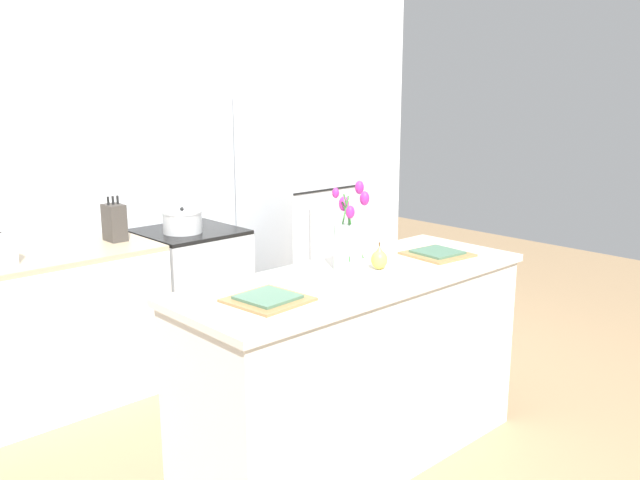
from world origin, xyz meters
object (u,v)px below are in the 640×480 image
plate_setting_right (437,253)px  knife_block (114,222)px  refrigerator (299,213)px  stove_range (192,296)px  pear_figurine (379,259)px  plate_setting_left (268,299)px  flower_vase (349,242)px  cooking_pot (182,222)px

plate_setting_right → knife_block: bearing=119.5°
refrigerator → knife_block: refrigerator is taller
stove_range → pear_figurine: (0.04, -1.61, 0.55)m
stove_range → plate_setting_left: size_ratio=2.84×
flower_vase → refrigerator: bearing=56.0°
refrigerator → plate_setting_right: (-0.49, -1.64, 0.07)m
pear_figurine → plate_setting_left: pear_figurine is taller
flower_vase → cooking_pot: size_ratio=1.68×
plate_setting_left → knife_block: size_ratio=1.16×
plate_setting_right → cooking_pot: (-0.53, 1.59, 0.01)m
stove_range → knife_block: (-0.49, 0.03, 0.56)m
knife_block → refrigerator: bearing=-1.3°
stove_range → refrigerator: (0.95, 0.00, 0.44)m
plate_setting_left → pear_figurine: bearing=2.1°
stove_range → cooking_pot: (-0.07, -0.05, 0.52)m
stove_range → flower_vase: size_ratio=2.12×
plate_setting_left → knife_block: 1.68m
pear_figurine → plate_setting_left: 0.70m
pear_figurine → cooking_pot: (-0.11, 1.57, -0.03)m
plate_setting_right → knife_block: 1.92m
flower_vase → cooking_pot: 1.49m
plate_setting_right → knife_block: (-0.95, 1.67, 0.05)m
cooking_pot → knife_block: 0.43m
stove_range → pear_figurine: 1.70m
plate_setting_right → flower_vase: bearing=169.1°
flower_vase → cooking_pot: flower_vase is taller
plate_setting_left → cooking_pot: size_ratio=1.25×
stove_range → cooking_pot: size_ratio=3.56×
plate_setting_right → knife_block: knife_block is taller
flower_vase → plate_setting_left: 0.60m
refrigerator → flower_vase: size_ratio=4.19×
refrigerator → pear_figurine: size_ratio=13.56×
plate_setting_right → cooking_pot: cooking_pot is taller
flower_vase → plate_setting_left: (-0.57, -0.10, -0.13)m
stove_range → knife_block: knife_block is taller
stove_range → refrigerator: 1.05m
refrigerator → plate_setting_right: refrigerator is taller
knife_block → stove_range: bearing=-3.9°
flower_vase → plate_setting_right: flower_vase is taller
pear_figurine → plate_setting_right: size_ratio=0.41×
flower_vase → stove_range: bearing=86.8°
stove_range → refrigerator: size_ratio=0.51×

